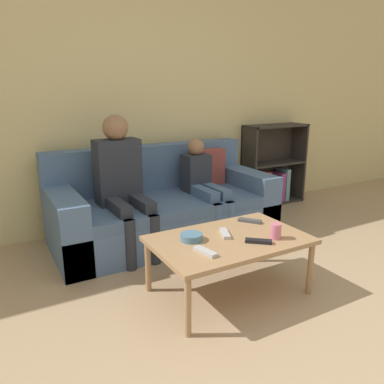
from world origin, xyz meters
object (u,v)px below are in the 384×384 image
object	(u,v)px
person_child	(204,183)
tv_remote_3	(225,233)
snack_bowl	(191,237)
tv_remote_1	(259,241)
tv_remote_0	(250,221)
bookshelf	(269,174)
tv_remote_2	(205,252)
coffee_table	(229,243)
cup_near	(276,231)
person_adult	(121,175)
couch	(164,209)

from	to	relation	value
person_child	tv_remote_3	world-z (taller)	person_child
person_child	snack_bowl	world-z (taller)	person_child
person_child	tv_remote_1	world-z (taller)	person_child
tv_remote_3	snack_bowl	distance (m)	0.24
tv_remote_0	bookshelf	bearing A→B (deg)	7.57
tv_remote_2	coffee_table	bearing A→B (deg)	14.11
person_child	tv_remote_1	distance (m)	1.19
bookshelf	tv_remote_3	size ratio (longest dim) A/B	5.39
cup_near	coffee_table	bearing A→B (deg)	148.81
person_adult	coffee_table	bearing A→B (deg)	-72.27
coffee_table	snack_bowl	distance (m)	0.26
bookshelf	tv_remote_1	bearing A→B (deg)	-132.37
person_adult	tv_remote_0	bearing A→B (deg)	-54.00
person_child	tv_remote_3	xyz separation A→B (m)	(-0.39, -0.93, -0.10)
coffee_table	tv_remote_1	bearing A→B (deg)	-54.07
couch	tv_remote_3	xyz separation A→B (m)	(-0.05, -1.07, 0.14)
cup_near	tv_remote_3	bearing A→B (deg)	140.19
couch	cup_near	size ratio (longest dim) A/B	19.40
tv_remote_0	tv_remote_2	size ratio (longest dim) A/B	0.93
person_child	cup_near	world-z (taller)	person_child
coffee_table	person_child	xyz separation A→B (m)	(0.39, 0.99, 0.14)
coffee_table	person_child	bearing A→B (deg)	68.29
person_adult	cup_near	xyz separation A→B (m)	(0.63, -1.20, -0.20)
bookshelf	tv_remote_0	xyz separation A→B (m)	(-1.32, -1.32, 0.05)
tv_remote_2	tv_remote_0	bearing A→B (deg)	16.41
tv_remote_2	snack_bowl	distance (m)	0.22
couch	tv_remote_2	world-z (taller)	couch
person_child	snack_bowl	bearing A→B (deg)	-126.11
tv_remote_2	couch	bearing A→B (deg)	64.42
tv_remote_0	tv_remote_1	size ratio (longest dim) A/B	1.02
coffee_table	cup_near	size ratio (longest dim) A/B	9.88
couch	tv_remote_3	size ratio (longest dim) A/B	11.38
couch	tv_remote_1	world-z (taller)	couch
couch	snack_bowl	distance (m)	1.09
tv_remote_1	tv_remote_3	world-z (taller)	same
couch	cup_near	bearing A→B (deg)	-80.70
coffee_table	cup_near	distance (m)	0.31
person_child	tv_remote_2	distance (m)	1.30
tv_remote_1	cup_near	bearing A→B (deg)	-48.32
bookshelf	coffee_table	world-z (taller)	bookshelf
person_child	bookshelf	bearing A→B (deg)	21.19
person_adult	tv_remote_3	size ratio (longest dim) A/B	6.53
coffee_table	tv_remote_3	world-z (taller)	tv_remote_3
person_adult	person_child	distance (m)	0.78
coffee_table	tv_remote_2	bearing A→B (deg)	-154.24
tv_remote_0	snack_bowl	xyz separation A→B (m)	(-0.54, -0.09, 0.01)
tv_remote_0	tv_remote_2	distance (m)	0.64
bookshelf	person_child	distance (m)	1.33
cup_near	tv_remote_3	world-z (taller)	cup_near
tv_remote_1	tv_remote_2	size ratio (longest dim) A/B	0.91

